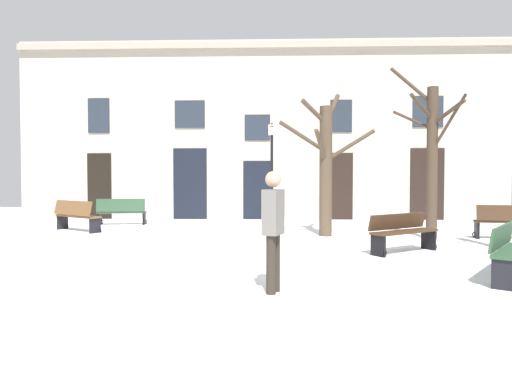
# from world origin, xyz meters

# --- Properties ---
(ground_plane) EXTENTS (30.84, 30.84, 0.00)m
(ground_plane) POSITION_xyz_m (0.00, 0.00, 0.00)
(ground_plane) COLOR white
(building_facade) EXTENTS (19.28, 0.60, 7.03)m
(building_facade) POSITION_xyz_m (0.01, 8.81, 3.55)
(building_facade) COLOR #BCB29E
(building_facade) RESTS_ON ground
(tree_near_facade) EXTENTS (1.60, 1.65, 4.76)m
(tree_near_facade) POSITION_xyz_m (4.67, 2.93, 2.24)
(tree_near_facade) COLOR #423326
(tree_near_facade) RESTS_ON ground
(tree_foreground) EXTENTS (2.69, 1.53, 4.10)m
(tree_foreground) POSITION_xyz_m (1.90, 3.49, 2.06)
(tree_foreground) COLOR #4C3D2D
(tree_foreground) RESTS_ON ground
(streetlamp) EXTENTS (0.30, 0.30, 3.56)m
(streetlamp) POSITION_xyz_m (0.38, 6.68, 2.19)
(streetlamp) COLOR black
(streetlamp) RESTS_ON ground
(bench_far_corner) EXTENTS (1.74, 1.42, 0.86)m
(bench_far_corner) POSITION_xyz_m (3.29, 0.63, 0.47)
(bench_far_corner) COLOR #3D2819
(bench_far_corner) RESTS_ON ground
(bench_back_to_back_right) EXTENTS (1.40, 1.72, 0.90)m
(bench_back_to_back_right) POSITION_xyz_m (4.28, -2.11, 0.48)
(bench_back_to_back_right) COLOR #2D4C33
(bench_back_to_back_right) RESTS_ON ground
(bench_back_to_back_left) EXTENTS (1.71, 0.70, 0.92)m
(bench_back_to_back_left) POSITION_xyz_m (-4.84, 6.31, 0.46)
(bench_back_to_back_left) COLOR #2D4C33
(bench_back_to_back_left) RESTS_ON ground
(bench_near_center_tree) EXTENTS (1.80, 1.46, 0.95)m
(bench_near_center_tree) POSITION_xyz_m (-5.62, 4.36, 0.50)
(bench_near_center_tree) COLOR brown
(bench_near_center_tree) RESTS_ON ground
(bench_facing_shops) EXTENTS (1.62, 0.75, 0.93)m
(bench_facing_shops) POSITION_xyz_m (6.66, 2.93, 0.47)
(bench_facing_shops) COLOR #3D2819
(bench_facing_shops) RESTS_ON ground
(person_by_shop_door) EXTENTS (0.34, 0.43, 1.76)m
(person_by_shop_door) POSITION_xyz_m (0.41, -3.08, 0.98)
(person_by_shop_door) COLOR #2D271E
(person_by_shop_door) RESTS_ON ground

